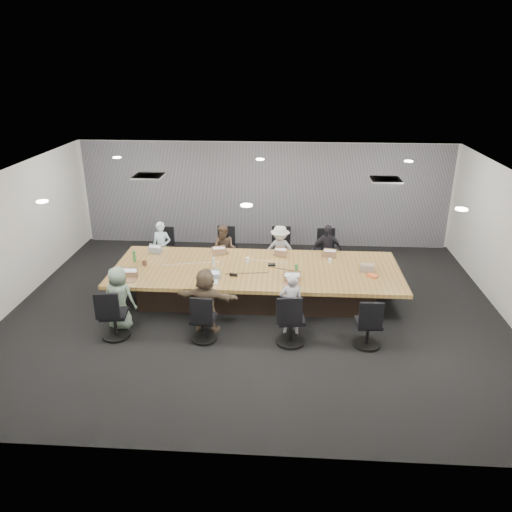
# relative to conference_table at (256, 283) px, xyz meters

# --- Properties ---
(floor) EXTENTS (10.00, 8.00, 0.00)m
(floor) POSITION_rel_conference_table_xyz_m (0.00, -0.50, -0.40)
(floor) COLOR black
(floor) RESTS_ON ground
(ceiling) EXTENTS (10.00, 8.00, 0.00)m
(ceiling) POSITION_rel_conference_table_xyz_m (0.00, -0.50, 2.40)
(ceiling) COLOR white
(ceiling) RESTS_ON wall_back
(wall_back) EXTENTS (10.00, 0.00, 2.80)m
(wall_back) POSITION_rel_conference_table_xyz_m (0.00, 3.50, 1.00)
(wall_back) COLOR beige
(wall_back) RESTS_ON ground
(wall_front) EXTENTS (10.00, 0.00, 2.80)m
(wall_front) POSITION_rel_conference_table_xyz_m (0.00, -4.50, 1.00)
(wall_front) COLOR beige
(wall_front) RESTS_ON ground
(wall_left) EXTENTS (0.00, 8.00, 2.80)m
(wall_left) POSITION_rel_conference_table_xyz_m (-5.00, -0.50, 1.00)
(wall_left) COLOR beige
(wall_left) RESTS_ON ground
(curtain) EXTENTS (9.80, 0.04, 2.80)m
(curtain) POSITION_rel_conference_table_xyz_m (0.00, 3.42, 1.00)
(curtain) COLOR slate
(curtain) RESTS_ON ground
(conference_table) EXTENTS (6.00, 2.20, 0.74)m
(conference_table) POSITION_rel_conference_table_xyz_m (0.00, 0.00, 0.00)
(conference_table) COLOR black
(conference_table) RESTS_ON ground
(chair_0) EXTENTS (0.54, 0.54, 0.73)m
(chair_0) POSITION_rel_conference_table_xyz_m (-2.35, 1.70, -0.04)
(chair_0) COLOR black
(chair_0) RESTS_ON ground
(chair_1) EXTENTS (0.58, 0.58, 0.80)m
(chair_1) POSITION_rel_conference_table_xyz_m (-0.84, 1.70, -0.00)
(chair_1) COLOR black
(chair_1) RESTS_ON ground
(chair_2) EXTENTS (0.61, 0.61, 0.85)m
(chair_2) POSITION_rel_conference_table_xyz_m (0.47, 1.70, 0.02)
(chair_2) COLOR black
(chair_2) RESTS_ON ground
(chair_3) EXTENTS (0.58, 0.58, 0.80)m
(chair_3) POSITION_rel_conference_table_xyz_m (1.55, 1.70, -0.00)
(chair_3) COLOR black
(chair_3) RESTS_ON ground
(chair_4) EXTENTS (0.60, 0.60, 0.80)m
(chair_4) POSITION_rel_conference_table_xyz_m (-2.51, -1.70, -0.00)
(chair_4) COLOR black
(chair_4) RESTS_ON ground
(chair_5) EXTENTS (0.53, 0.53, 0.74)m
(chair_5) POSITION_rel_conference_table_xyz_m (-0.85, -1.70, -0.03)
(chair_5) COLOR black
(chair_5) RESTS_ON ground
(chair_6) EXTENTS (0.63, 0.63, 0.83)m
(chair_6) POSITION_rel_conference_table_xyz_m (0.73, -1.70, 0.02)
(chair_6) COLOR black
(chair_6) RESTS_ON ground
(chair_7) EXTENTS (0.54, 0.54, 0.77)m
(chair_7) POSITION_rel_conference_table_xyz_m (2.11, -1.70, -0.02)
(chair_7) COLOR black
(chair_7) RESTS_ON ground
(person_0) EXTENTS (0.47, 0.32, 1.25)m
(person_0) POSITION_rel_conference_table_xyz_m (-2.35, 1.35, 0.22)
(person_0) COLOR silver
(person_0) RESTS_ON ground
(laptop_0) EXTENTS (0.35, 0.28, 0.02)m
(laptop_0) POSITION_rel_conference_table_xyz_m (-2.35, 0.80, 0.35)
(laptop_0) COLOR #B2B2B7
(laptop_0) RESTS_ON conference_table
(person_1) EXTENTS (0.65, 0.55, 1.20)m
(person_1) POSITION_rel_conference_table_xyz_m (-0.84, 1.35, 0.20)
(person_1) COLOR brown
(person_1) RESTS_ON ground
(laptop_1) EXTENTS (0.34, 0.27, 0.02)m
(laptop_1) POSITION_rel_conference_table_xyz_m (-0.84, 0.80, 0.35)
(laptop_1) COLOR #8C6647
(laptop_1) RESTS_ON conference_table
(person_2) EXTENTS (0.87, 0.61, 1.22)m
(person_2) POSITION_rel_conference_table_xyz_m (0.47, 1.35, 0.21)
(person_2) COLOR #B4B5B4
(person_2) RESTS_ON ground
(laptop_2) EXTENTS (0.32, 0.26, 0.02)m
(laptop_2) POSITION_rel_conference_table_xyz_m (0.47, 0.80, 0.35)
(laptop_2) COLOR #8C6647
(laptop_2) RESTS_ON conference_table
(person_3) EXTENTS (0.80, 0.48, 1.27)m
(person_3) POSITION_rel_conference_table_xyz_m (1.55, 1.35, 0.24)
(person_3) COLOR black
(person_3) RESTS_ON ground
(laptop_3) EXTENTS (0.31, 0.24, 0.02)m
(laptop_3) POSITION_rel_conference_table_xyz_m (1.55, 0.80, 0.35)
(laptop_3) COLOR #8C6647
(laptop_3) RESTS_ON conference_table
(person_4) EXTENTS (0.67, 0.50, 1.26)m
(person_4) POSITION_rel_conference_table_xyz_m (-2.51, -1.35, 0.23)
(person_4) COLOR gray
(person_4) RESTS_ON ground
(laptop_4) EXTENTS (0.33, 0.24, 0.02)m
(laptop_4) POSITION_rel_conference_table_xyz_m (-2.51, -0.80, 0.35)
(laptop_4) COLOR #8C6647
(laptop_4) RESTS_ON conference_table
(person_5) EXTENTS (1.21, 0.51, 1.27)m
(person_5) POSITION_rel_conference_table_xyz_m (-0.85, -1.35, 0.23)
(person_5) COLOR brown
(person_5) RESTS_ON ground
(laptop_5) EXTENTS (0.34, 0.26, 0.02)m
(laptop_5) POSITION_rel_conference_table_xyz_m (-0.85, -0.80, 0.35)
(laptop_5) COLOR #B2B2B7
(laptop_5) RESTS_ON conference_table
(person_6) EXTENTS (0.46, 0.31, 1.22)m
(person_6) POSITION_rel_conference_table_xyz_m (0.73, -1.35, 0.21)
(person_6) COLOR #ACACB5
(person_6) RESTS_ON ground
(laptop_6) EXTENTS (0.35, 0.26, 0.02)m
(laptop_6) POSITION_rel_conference_table_xyz_m (0.73, -0.80, 0.35)
(laptop_6) COLOR #8C6647
(laptop_6) RESTS_ON conference_table
(bottle_green_left) EXTENTS (0.07, 0.07, 0.24)m
(bottle_green_left) POSITION_rel_conference_table_xyz_m (-2.65, 0.18, 0.46)
(bottle_green_left) COLOR #337836
(bottle_green_left) RESTS_ON conference_table
(bottle_green_right) EXTENTS (0.07, 0.07, 0.23)m
(bottle_green_right) POSITION_rel_conference_table_xyz_m (0.83, -0.31, 0.46)
(bottle_green_right) COLOR #337836
(bottle_green_right) RESTS_ON conference_table
(bottle_clear) EXTENTS (0.07, 0.07, 0.21)m
(bottle_clear) POSITION_rel_conference_table_xyz_m (-0.90, -0.00, 0.44)
(bottle_clear) COLOR silver
(bottle_clear) RESTS_ON conference_table
(cup_white_far) EXTENTS (0.12, 0.12, 0.11)m
(cup_white_far) POSITION_rel_conference_table_xyz_m (-0.21, 0.29, 0.39)
(cup_white_far) COLOR white
(cup_white_far) RESTS_ON conference_table
(cup_white_near) EXTENTS (0.10, 0.10, 0.10)m
(cup_white_near) POSITION_rel_conference_table_xyz_m (1.56, 0.38, 0.39)
(cup_white_near) COLOR white
(cup_white_near) RESTS_ON conference_table
(mug_brown) EXTENTS (0.12, 0.12, 0.12)m
(mug_brown) POSITION_rel_conference_table_xyz_m (-2.38, -0.02, 0.40)
(mug_brown) COLOR brown
(mug_brown) RESTS_ON conference_table
(mic_left) EXTENTS (0.14, 0.10, 0.03)m
(mic_left) POSITION_rel_conference_table_xyz_m (-1.07, -0.42, 0.35)
(mic_left) COLOR black
(mic_left) RESTS_ON conference_table
(mic_right) EXTENTS (0.17, 0.12, 0.03)m
(mic_right) POSITION_rel_conference_table_xyz_m (0.32, 0.15, 0.35)
(mic_right) COLOR black
(mic_right) RESTS_ON conference_table
(stapler) EXTENTS (0.17, 0.07, 0.06)m
(stapler) POSITION_rel_conference_table_xyz_m (-0.43, -0.45, 0.37)
(stapler) COLOR black
(stapler) RESTS_ON conference_table
(canvas_bag) EXTENTS (0.28, 0.19, 0.15)m
(canvas_bag) POSITION_rel_conference_table_xyz_m (2.30, -0.02, 0.41)
(canvas_bag) COLOR gray
(canvas_bag) RESTS_ON conference_table
(snack_packet) EXTENTS (0.24, 0.23, 0.04)m
(snack_packet) POSITION_rel_conference_table_xyz_m (2.37, -0.29, 0.36)
(snack_packet) COLOR #E45B28
(snack_packet) RESTS_ON conference_table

